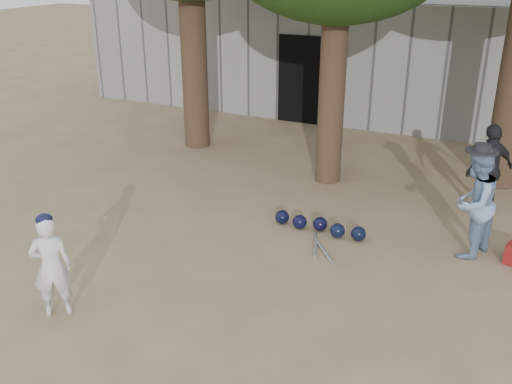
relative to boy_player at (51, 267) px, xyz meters
The scene contains 7 objects.
ground 1.81m from the boy_player, 57.96° to the left, with size 70.00×70.00×0.00m, color #937C5E.
boy_player is the anchor object (origin of this frame).
spectator_blue 5.66m from the boy_player, 40.80° to the left, with size 0.78×0.61×1.61m, color #7B98BE.
spectator_dark 6.89m from the boy_player, 50.75° to the left, with size 0.90×0.38×1.54m, color black.
back_building 11.84m from the boy_player, 85.64° to the left, with size 16.00×5.24×3.00m.
helmet_row 4.08m from the boy_player, 58.48° to the left, with size 1.51×0.33×0.23m.
bat_pile 3.77m from the boy_player, 51.44° to the left, with size 0.57×0.77×0.06m.
Camera 1 is at (3.79, -5.66, 4.03)m, focal length 40.00 mm.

